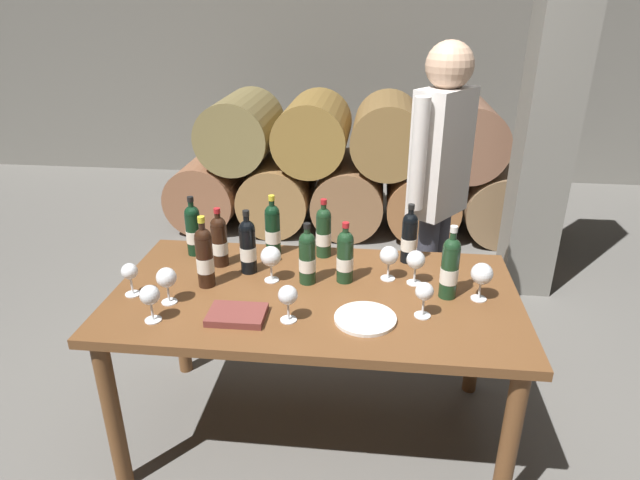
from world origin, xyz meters
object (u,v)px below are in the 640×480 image
Objects in this scene: wine_bottle_7 at (193,230)px; wine_bottle_5 at (273,229)px; wine_bottle_1 at (409,237)px; wine_glass_7 at (482,275)px; wine_bottle_9 at (248,246)px; wine_glass_5 at (389,256)px; wine_bottle_2 at (450,267)px; wine_glass_0 at (130,273)px; wine_bottle_6 at (307,257)px; wine_bottle_3 at (345,256)px; wine_glass_8 at (424,293)px; wine_bottle_4 at (323,232)px; sommelier_presenting at (439,178)px; dining_table at (315,310)px; tasting_notebook at (237,315)px; wine_glass_4 at (271,257)px; serving_plate at (365,319)px; wine_glass_2 at (150,296)px; wine_glass_1 at (416,261)px; wine_glass_3 at (288,296)px; wine_bottle_8 at (205,257)px; wine_glass_6 at (166,279)px; wine_bottle_0 at (219,241)px.

wine_bottle_5 is at bearing 6.27° from wine_bottle_7.
wine_glass_7 is (0.28, -0.33, -0.01)m from wine_bottle_1.
wine_glass_5 is (0.62, -0.00, -0.02)m from wine_bottle_9.
wine_bottle_2 is 2.21× the size of wine_glass_0.
wine_bottle_7 reaches higher than wine_bottle_6.
wine_bottle_1 is 0.21m from wine_glass_5.
wine_glass_8 is (0.32, -0.26, -0.02)m from wine_bottle_3.
wine_bottle_6 reaches higher than wine_glass_5.
sommelier_presenting is at bearing 35.08° from wine_bottle_4.
wine_bottle_4 is at bearing 90.64° from dining_table.
wine_bottle_3 is 1.25× the size of tasting_notebook.
wine_bottle_3 is at bearing 40.80° from tasting_notebook.
tasting_notebook is at bearing -103.60° from wine_glass_4.
wine_glass_7 is 0.99m from tasting_notebook.
wine_bottle_5 is 0.58m from wine_glass_5.
wine_glass_2 is at bearing -173.55° from serving_plate.
wine_bottle_2 reaches higher than wine_bottle_5.
wine_bottle_2 is 1.94× the size of wine_glass_7.
wine_glass_8 is at bearing -19.21° from wine_glass_4.
wine_glass_1 is (0.46, 0.04, -0.01)m from wine_bottle_6.
wine_bottle_9 reaches higher than dining_table.
sommelier_presenting is at bearing 57.21° from wine_glass_3.
wine_bottle_6 is 1.83× the size of wine_glass_2.
tasting_notebook is at bearing -57.85° from wine_bottle_7.
wine_bottle_8 reaches higher than wine_glass_6.
wine_glass_4 is (-0.12, 0.31, 0.01)m from wine_glass_3.
wine_bottle_0 is at bearing 149.30° from serving_plate.
wine_glass_4 is 0.34m from tasting_notebook.
wine_bottle_8 is at bearing -179.16° from wine_bottle_2.
wine_glass_1 is 0.28m from wine_glass_7.
wine_glass_4 is (-0.62, -0.04, 0.00)m from wine_glass_1.
wine_bottle_1 is 1.02m from wine_bottle_7.
wine_bottle_3 is at bearing -33.45° from wine_bottle_5.
wine_glass_4 is at bearing 43.20° from wine_glass_2.
wine_glass_4 is (-0.16, -0.00, -0.01)m from wine_bottle_6.
wine_bottle_8 is at bearing 148.75° from wine_glass_3.
serving_plate is at bearing -68.07° from wine_bottle_4.
wine_bottle_8 is at bearing 170.51° from wine_glass_8.
wine_bottle_4 is 1.85× the size of wine_glass_1.
wine_bottle_5 reaches higher than dining_table.
wine_bottle_5 reaches higher than wine_glass_0.
wine_glass_2 is (-0.12, -0.30, -0.03)m from wine_bottle_8.
wine_bottle_0 is 0.58m from wine_glass_3.
wine_bottle_5 reaches higher than wine_glass_6.
tasting_notebook is (-0.20, -0.00, -0.09)m from wine_glass_3.
wine_glass_4 is at bearing -178.53° from wine_bottle_6.
wine_glass_7 is 0.77m from sommelier_presenting.
wine_glass_8 is (0.64, -0.22, -0.01)m from wine_glass_4.
dining_table is 5.84× the size of wine_bottle_7.
wine_glass_8 is (0.91, -0.15, -0.03)m from wine_bottle_8.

